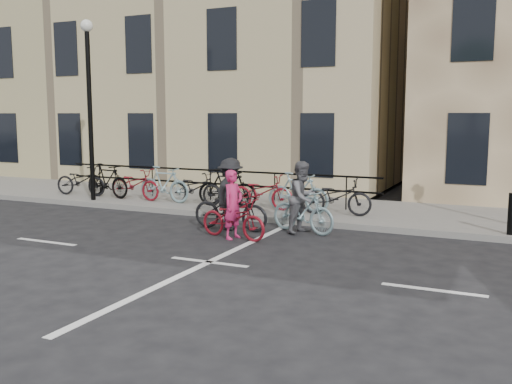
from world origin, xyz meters
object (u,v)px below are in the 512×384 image
at_px(cyclist_grey, 303,204).
at_px(lamp_post, 89,88).
at_px(cyclist_pink, 233,215).
at_px(cyclist_dark, 231,202).

bearing_deg(cyclist_grey, lamp_post, 97.06).
distance_m(cyclist_pink, cyclist_grey, 1.69).
relative_size(cyclist_pink, cyclist_grey, 1.00).
height_order(cyclist_pink, cyclist_dark, cyclist_dark).
xyz_separation_m(cyclist_pink, cyclist_grey, (1.17, 1.22, 0.14)).
distance_m(cyclist_grey, cyclist_dark, 1.71).
bearing_deg(cyclist_pink, cyclist_dark, 41.97).
distance_m(cyclist_pink, cyclist_dark, 0.98).
bearing_deg(cyclist_grey, cyclist_pink, 152.57).
bearing_deg(cyclist_dark, cyclist_pink, -148.95).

